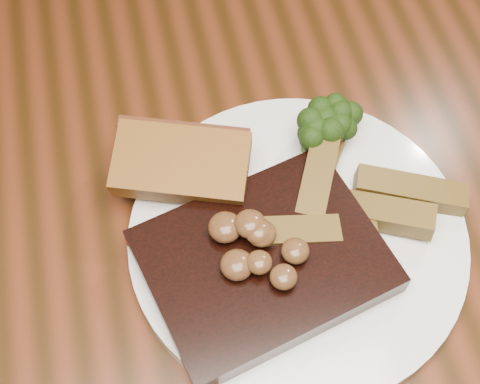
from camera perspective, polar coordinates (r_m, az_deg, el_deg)
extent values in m
cube|color=#502210|center=(0.62, -1.00, -2.59)|extent=(1.60, 0.90, 0.04)
cylinder|color=black|center=(1.55, -18.72, 12.03)|extent=(0.04, 0.04, 0.40)
cylinder|color=black|center=(1.36, -2.18, 7.30)|extent=(0.04, 0.04, 0.40)
cylinder|color=black|center=(1.34, -15.51, 2.58)|extent=(0.04, 0.04, 0.40)
cylinder|color=white|center=(0.59, 4.90, -3.96)|extent=(0.36, 0.36, 0.01)
cube|color=black|center=(0.55, 2.01, -5.99)|extent=(0.22, 0.18, 0.03)
cube|color=beige|center=(0.54, 3.69, -12.35)|extent=(0.15, 0.05, 0.02)
cube|color=brown|center=(0.60, -4.87, 1.33)|extent=(0.13, 0.10, 0.03)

